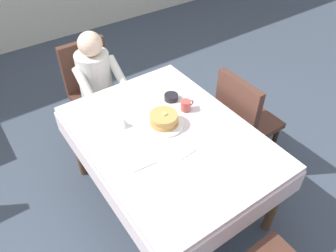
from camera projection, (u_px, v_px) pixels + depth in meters
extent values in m
plane|color=#3D4756|center=(168.00, 198.00, 2.80)|extent=(14.00, 14.00, 0.00)
cube|color=silver|center=(168.00, 137.00, 2.32)|extent=(1.10, 1.50, 0.04)
cube|color=silver|center=(242.00, 223.00, 1.94)|extent=(1.10, 0.01, 0.18)
cube|color=silver|center=(118.00, 96.00, 2.86)|extent=(1.10, 0.01, 0.18)
cube|color=silver|center=(99.00, 182.00, 2.16)|extent=(0.01, 1.50, 0.18)
cube|color=silver|center=(225.00, 119.00, 2.63)|extent=(0.01, 1.50, 0.18)
cylinder|color=brown|center=(275.00, 201.00, 2.36)|extent=(0.07, 0.07, 0.70)
cylinder|color=brown|center=(77.00, 145.00, 2.78)|extent=(0.07, 0.07, 0.70)
cylinder|color=brown|center=(168.00, 106.00, 3.18)|extent=(0.07, 0.07, 0.70)
cube|color=#4C2D23|center=(98.00, 98.00, 3.14)|extent=(0.44, 0.44, 0.05)
cube|color=#4C2D23|center=(85.00, 65.00, 3.09)|extent=(0.44, 0.06, 0.48)
cylinder|color=#2D2319|center=(126.00, 119.00, 3.26)|extent=(0.04, 0.04, 0.40)
cylinder|color=#2D2319|center=(92.00, 133.00, 3.11)|extent=(0.04, 0.04, 0.40)
cylinder|color=#2D2319|center=(109.00, 101.00, 3.48)|extent=(0.04, 0.04, 0.40)
cylinder|color=#2D2319|center=(77.00, 114.00, 3.33)|extent=(0.04, 0.04, 0.40)
cylinder|color=silver|center=(95.00, 77.00, 2.96)|extent=(0.30, 0.30, 0.46)
sphere|color=beige|center=(90.00, 44.00, 2.72)|extent=(0.21, 0.21, 0.21)
cylinder|color=silver|center=(117.00, 72.00, 2.90)|extent=(0.08, 0.29, 0.23)
cylinder|color=silver|center=(84.00, 83.00, 2.76)|extent=(0.08, 0.29, 0.23)
cylinder|color=#383D51|center=(118.00, 122.00, 3.19)|extent=(0.10, 0.10, 0.45)
cylinder|color=#383D51|center=(103.00, 129.00, 3.12)|extent=(0.10, 0.10, 0.45)
cube|color=#4C2D23|center=(249.00, 122.00, 2.89)|extent=(0.44, 0.44, 0.05)
cube|color=#4C2D23|center=(237.00, 106.00, 2.63)|extent=(0.06, 0.44, 0.48)
cylinder|color=#2D2319|center=(245.00, 122.00, 3.23)|extent=(0.04, 0.04, 0.40)
cylinder|color=#2D2319|center=(273.00, 143.00, 3.01)|extent=(0.04, 0.04, 0.40)
cylinder|color=#2D2319|center=(218.00, 137.00, 3.07)|extent=(0.04, 0.04, 0.40)
cylinder|color=#2D2319|center=(245.00, 160.00, 2.85)|extent=(0.04, 0.04, 0.40)
cylinder|color=white|center=(165.00, 124.00, 2.38)|extent=(0.28, 0.28, 0.02)
cylinder|color=tan|center=(164.00, 122.00, 2.37)|extent=(0.21, 0.21, 0.02)
cylinder|color=tan|center=(164.00, 121.00, 2.36)|extent=(0.20, 0.20, 0.02)
cylinder|color=tan|center=(165.00, 119.00, 2.35)|extent=(0.19, 0.19, 0.02)
cylinder|color=tan|center=(164.00, 117.00, 2.34)|extent=(0.20, 0.20, 0.02)
cylinder|color=tan|center=(164.00, 115.00, 2.32)|extent=(0.20, 0.20, 0.02)
cube|color=#F4E072|center=(165.00, 114.00, 2.31)|extent=(0.03, 0.03, 0.01)
cylinder|color=#B24C42|center=(186.00, 106.00, 2.48)|extent=(0.08, 0.08, 0.08)
torus|color=#B24C42|center=(191.00, 103.00, 2.50)|extent=(0.05, 0.01, 0.05)
cylinder|color=black|center=(171.00, 97.00, 2.60)|extent=(0.11, 0.11, 0.04)
cone|color=silver|center=(124.00, 122.00, 2.35)|extent=(0.08, 0.08, 0.07)
cube|color=silver|center=(144.00, 137.00, 2.29)|extent=(0.03, 0.18, 0.00)
cube|color=silver|center=(187.00, 117.00, 2.45)|extent=(0.01, 0.20, 0.00)
cube|color=silver|center=(188.00, 154.00, 2.17)|extent=(0.15, 0.03, 0.00)
cube|color=white|center=(141.00, 161.00, 2.12)|extent=(0.18, 0.13, 0.01)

